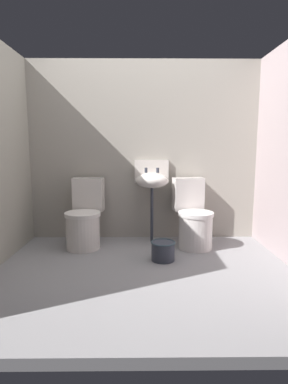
{
  "coord_description": "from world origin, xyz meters",
  "views": [
    {
      "loc": [
        -0.03,
        -2.75,
        1.14
      ],
      "look_at": [
        0.0,
        0.26,
        0.7
      ],
      "focal_mm": 28.45,
      "sensor_mm": 36.0,
      "label": 1
    }
  ],
  "objects_px": {
    "sink": "(152,180)",
    "bucket": "(163,250)",
    "toilet_right": "(193,219)",
    "toilet_left": "(85,219)"
  },
  "relations": [
    {
      "from": "sink",
      "to": "bucket",
      "type": "height_order",
      "value": "sink"
    },
    {
      "from": "toilet_left",
      "to": "toilet_right",
      "type": "height_order",
      "value": "same"
    },
    {
      "from": "toilet_right",
      "to": "sink",
      "type": "xyz_separation_m",
      "value": [
        -0.47,
        0.19,
        0.43
      ]
    },
    {
      "from": "toilet_right",
      "to": "bucket",
      "type": "relative_size",
      "value": 3.09
    },
    {
      "from": "bucket",
      "to": "sink",
      "type": "bearing_deg",
      "value": 98.11
    },
    {
      "from": "sink",
      "to": "toilet_right",
      "type": "bearing_deg",
      "value": -21.62
    },
    {
      "from": "toilet_left",
      "to": "sink",
      "type": "distance_m",
      "value": 0.91
    },
    {
      "from": "sink",
      "to": "bucket",
      "type": "distance_m",
      "value": 0.93
    },
    {
      "from": "toilet_right",
      "to": "sink",
      "type": "relative_size",
      "value": 0.79
    },
    {
      "from": "toilet_right",
      "to": "sink",
      "type": "distance_m",
      "value": 0.67
    }
  ]
}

